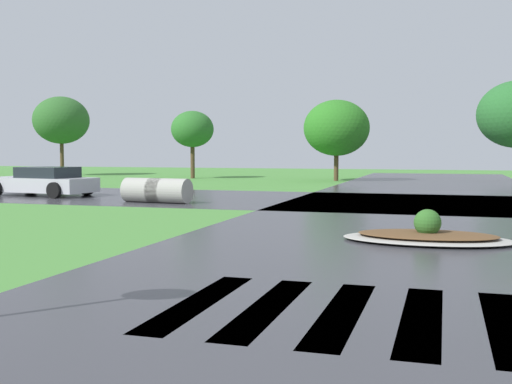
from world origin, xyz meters
TOP-DOWN VIEW (x-y plane):
  - asphalt_roadway at (0.00, 10.00)m, footprint 9.94×80.00m
  - asphalt_cross_road at (0.00, 20.93)m, footprint 90.00×8.94m
  - crosswalk_stripes at (0.00, 4.97)m, footprint 4.95×3.08m
  - median_island at (0.35, 11.12)m, footprint 3.48×1.98m
  - car_silver_hatch at (-15.34, 20.03)m, footprint 4.80×2.64m
  - drainage_pipe_stack at (-9.28, 18.24)m, footprint 2.60×1.12m
  - background_treeline at (-4.51, 37.50)m, footprint 45.69×6.67m

SIDE VIEW (x-z plane):
  - asphalt_roadway at x=0.00m, z-range 0.00..0.01m
  - asphalt_cross_road at x=0.00m, z-range 0.00..0.01m
  - crosswalk_stripes at x=0.00m, z-range 0.00..0.01m
  - median_island at x=0.35m, z-range -0.21..0.47m
  - drainage_pipe_stack at x=-9.28m, z-range 0.00..0.89m
  - car_silver_hatch at x=-15.34m, z-range -0.03..1.17m
  - background_treeline at x=-4.51m, z-range 0.70..6.75m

